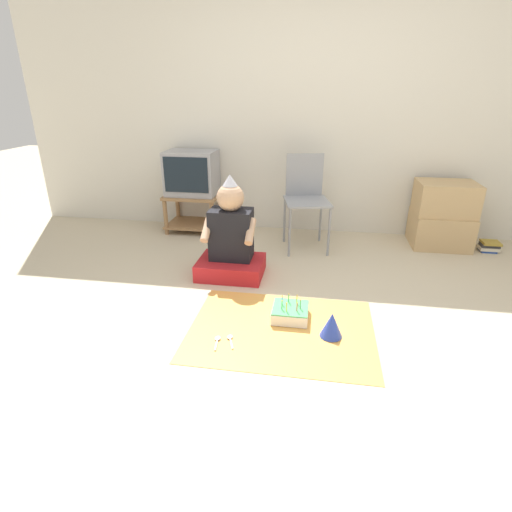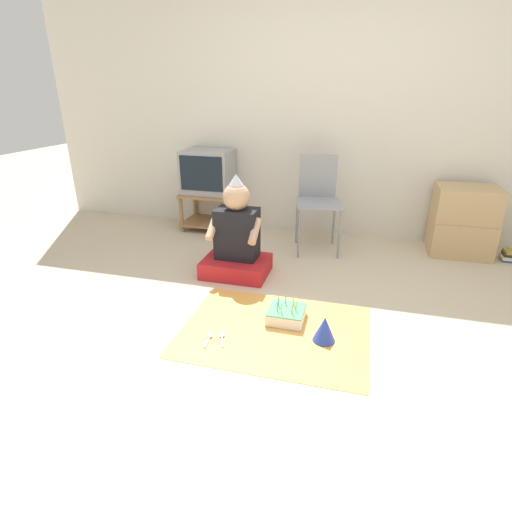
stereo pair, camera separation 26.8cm
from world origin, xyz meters
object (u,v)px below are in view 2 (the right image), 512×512
book_pile (512,256)px  party_hat_blue (324,329)px  person_seated (237,241)px  folding_chair (318,196)px  birthday_cake (286,314)px  cardboard_box_stack (462,221)px  tv (208,172)px

book_pile → party_hat_blue: bearing=-131.6°
book_pile → person_seated: size_ratio=0.22×
book_pile → folding_chair: bearing=-175.9°
folding_chair → birthday_cake: bearing=-90.6°
folding_chair → party_hat_blue: 1.67m
birthday_cake → person_seated: bearing=130.9°
person_seated → folding_chair: bearing=53.9°
cardboard_box_stack → folding_chair: bearing=-170.4°
person_seated → birthday_cake: 0.88m
folding_chair → cardboard_box_stack: 1.37m
birthday_cake → cardboard_box_stack: bearing=50.6°
folding_chair → book_pile: size_ratio=4.88×
cardboard_box_stack → birthday_cake: size_ratio=2.62×
tv → folding_chair: 1.26m
party_hat_blue → book_pile: bearing=48.4°
tv → folding_chair: (1.22, -0.28, -0.11)m
folding_chair → party_hat_blue: bearing=-80.7°
folding_chair → book_pile: folding_chair is taller
tv → folding_chair: bearing=-13.0°
tv → cardboard_box_stack: bearing=-1.2°
person_seated → party_hat_blue: (0.83, -0.81, -0.20)m
person_seated → birthday_cake: bearing=-49.1°
birthday_cake → party_hat_blue: size_ratio=1.49×
cardboard_box_stack → tv: bearing=178.8°
folding_chair → birthday_cake: (-0.02, -1.41, -0.47)m
tv → book_pile: (3.00, -0.15, -0.59)m
tv → person_seated: 1.29m
tv → cardboard_box_stack: size_ratio=0.82×
person_seated → party_hat_blue: bearing=-44.5°
cardboard_box_stack → person_seated: (-1.90, -1.00, -0.02)m
tv → birthday_cake: 2.16m
birthday_cake → party_hat_blue: bearing=-32.7°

